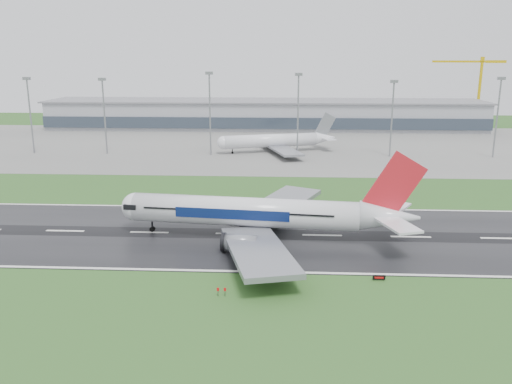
{
  "coord_description": "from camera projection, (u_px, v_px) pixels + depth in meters",
  "views": [
    {
      "loc": [
        10.86,
        -114.95,
        39.81
      ],
      "look_at": [
        4.21,
        12.0,
        7.0
      ],
      "focal_mm": 37.06,
      "sensor_mm": 36.0,
      "label": 1
    }
  ],
  "objects": [
    {
      "name": "runway",
      "position": [
        235.0,
        234.0,
        121.64
      ],
      "size": [
        400.0,
        45.0,
        0.1
      ],
      "primitive_type": "cube",
      "color": "black",
      "rests_on": "ground"
    },
    {
      "name": "floodmast_3",
      "position": [
        298.0,
        116.0,
        213.49
      ],
      "size": [
        0.64,
        0.64,
        32.15
      ],
      "primitive_type": "cylinder",
      "color": "gray",
      "rests_on": "ground"
    },
    {
      "name": "apron",
      "position": [
        260.0,
        145.0,
        242.51
      ],
      "size": [
        400.0,
        130.0,
        0.08
      ],
      "primitive_type": "cube",
      "color": "slate",
      "rests_on": "ground"
    },
    {
      "name": "floodmast_0",
      "position": [
        31.0,
        117.0,
        219.33
      ],
      "size": [
        0.64,
        0.64,
        30.31
      ],
      "primitive_type": "cylinder",
      "color": "gray",
      "rests_on": "ground"
    },
    {
      "name": "floodmast_2",
      "position": [
        210.0,
        115.0,
        215.24
      ],
      "size": [
        0.64,
        0.64,
        32.58
      ],
      "primitive_type": "cylinder",
      "color": "gray",
      "rests_on": "ground"
    },
    {
      "name": "parked_airliner",
      "position": [
        275.0,
        134.0,
        223.93
      ],
      "size": [
        65.57,
        63.18,
        15.58
      ],
      "primitive_type": null,
      "rotation": [
        0.0,
        0.0,
        0.31
      ],
      "color": "silver",
      "rests_on": "apron"
    },
    {
      "name": "floodmast_1",
      "position": [
        105.0,
        118.0,
        217.78
      ],
      "size": [
        0.64,
        0.64,
        30.07
      ],
      "primitive_type": "cylinder",
      "color": "gray",
      "rests_on": "ground"
    },
    {
      "name": "floodmast_4",
      "position": [
        392.0,
        120.0,
        211.91
      ],
      "size": [
        0.64,
        0.64,
        29.49
      ],
      "primitive_type": "cylinder",
      "color": "gray",
      "rests_on": "ground"
    },
    {
      "name": "ground",
      "position": [
        235.0,
        234.0,
        121.65
      ],
      "size": [
        520.0,
        520.0,
        0.0
      ],
      "primitive_type": "plane",
      "color": "#254E1C",
      "rests_on": "ground"
    },
    {
      "name": "terminal",
      "position": [
        265.0,
        115.0,
        298.66
      ],
      "size": [
        240.0,
        36.0,
        15.0
      ],
      "primitive_type": "cube",
      "color": "gray",
      "rests_on": "ground"
    },
    {
      "name": "tower_crane",
      "position": [
        479.0,
        92.0,
        303.83
      ],
      "size": [
        39.6,
        9.67,
        39.78
      ],
      "primitive_type": null,
      "rotation": [
        0.0,
        0.0,
        -0.19
      ],
      "color": "#CEA607",
      "rests_on": "ground"
    },
    {
      "name": "runway_sign",
      "position": [
        379.0,
        278.0,
        96.42
      ],
      "size": [
        2.31,
        0.43,
        1.04
      ],
      "primitive_type": null,
      "rotation": [
        0.0,
        0.0,
        0.08
      ],
      "color": "black",
      "rests_on": "ground"
    },
    {
      "name": "floodmast_5",
      "position": [
        497.0,
        119.0,
        209.66
      ],
      "size": [
        0.64,
        0.64,
        30.74
      ],
      "primitive_type": "cylinder",
      "color": "gray",
      "rests_on": "ground"
    },
    {
      "name": "main_airliner",
      "position": [
        265.0,
        195.0,
        116.6
      ],
      "size": [
        73.36,
        70.54,
        19.73
      ],
      "primitive_type": null,
      "rotation": [
        0.0,
        0.0,
        -0.11
      ],
      "color": "silver",
      "rests_on": "runway"
    }
  ]
}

